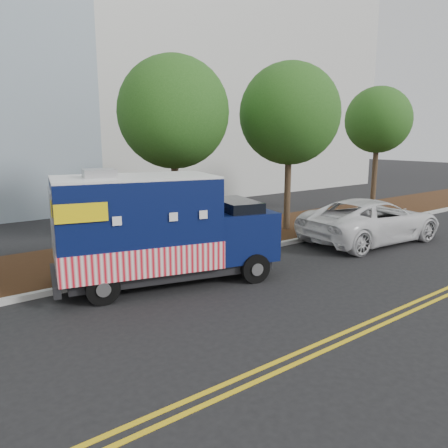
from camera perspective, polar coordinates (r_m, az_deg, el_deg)
ground at (r=12.26m, az=-2.00°, el=-7.14°), size 120.00×120.00×0.00m
curb at (r=13.34m, az=-5.53°, el=-5.29°), size 120.00×0.18×0.15m
mulch_strip at (r=15.10m, az=-9.80°, el=-3.42°), size 120.00×4.00×0.15m
centerline_near at (r=9.27m, az=14.78°, el=-13.83°), size 120.00×0.10×0.01m
centerline_far at (r=9.13m, az=16.06°, el=-14.28°), size 120.00×0.10×0.01m
tree_b at (r=15.52m, az=-6.61°, el=14.24°), size 3.84×3.84×6.62m
tree_c at (r=17.82m, az=8.57°, el=14.01°), size 3.97×3.97×6.74m
tree_d at (r=23.71m, az=19.48°, el=12.66°), size 3.28×3.28×6.34m
sign_post at (r=12.55m, az=-14.05°, el=-1.34°), size 0.06×0.06×2.40m
food_truck at (r=11.65m, az=-8.84°, el=-1.07°), size 6.23×3.54×3.11m
white_car at (r=17.21m, az=18.71°, el=0.46°), size 6.00×3.14×1.61m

